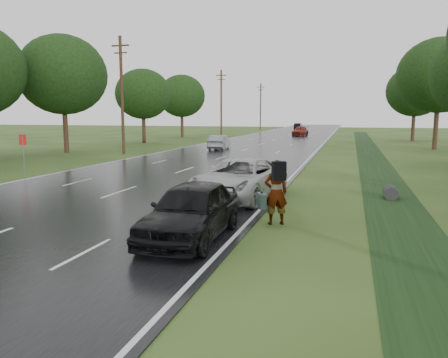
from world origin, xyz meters
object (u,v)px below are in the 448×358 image
dark_sedan (191,210)px  silver_sedan (219,142)px  white_pickup (240,179)px  pedestrian (275,192)px  road_sign (23,146)px

dark_sedan → silver_sedan: size_ratio=1.10×
white_pickup → silver_sedan: 24.96m
white_pickup → silver_sedan: bearing=116.1°
dark_sedan → pedestrian: bearing=49.9°
silver_sedan → dark_sedan: bearing=100.5°
road_sign → silver_sedan: road_sign is taller
road_sign → dark_sedan: size_ratio=0.49×
road_sign → white_pickup: road_sign is taller
road_sign → pedestrian: road_sign is taller
road_sign → silver_sedan: (6.00, 19.71, -0.90)m
pedestrian → dark_sedan: (-1.95, -2.35, -0.22)m
pedestrian → silver_sedan: size_ratio=0.48×
pedestrian → silver_sedan: (-10.09, 27.36, -0.32)m
dark_sedan → silver_sedan: dark_sedan is taller
road_sign → silver_sedan: size_ratio=0.54×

